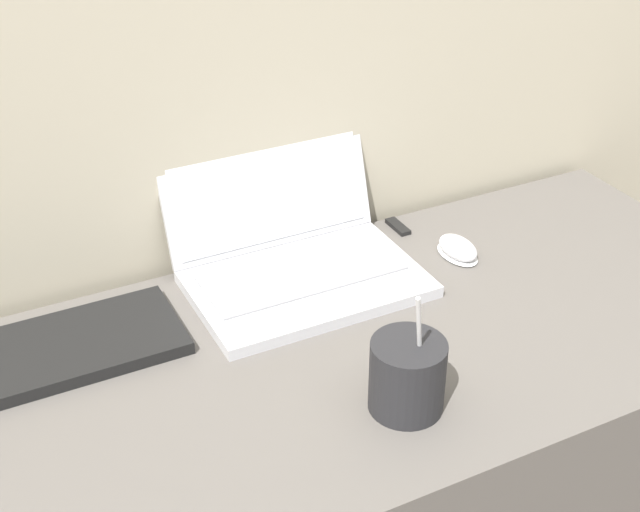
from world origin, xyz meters
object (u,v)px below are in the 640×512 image
object	(u,v)px
laptop	(291,243)
drink_cup	(407,375)
external_keyboard	(28,359)
computer_mouse	(458,249)
usb_stick	(398,227)

from	to	relation	value
laptop	drink_cup	world-z (taller)	laptop
external_keyboard	laptop	bearing A→B (deg)	6.70
computer_mouse	external_keyboard	size ratio (longest dim) A/B	0.21
drink_cup	external_keyboard	xyz separation A→B (m)	(-0.44, 0.32, -0.04)
drink_cup	computer_mouse	distance (m)	0.41
drink_cup	usb_stick	xyz separation A→B (m)	(0.24, 0.42, -0.05)
laptop	computer_mouse	distance (m)	0.29
external_keyboard	computer_mouse	bearing A→B (deg)	-2.28
drink_cup	external_keyboard	bearing A→B (deg)	143.59
computer_mouse	laptop	bearing A→B (deg)	163.78
drink_cup	computer_mouse	world-z (taller)	drink_cup
computer_mouse	external_keyboard	xyz separation A→B (m)	(-0.73, 0.03, -0.00)
computer_mouse	external_keyboard	bearing A→B (deg)	177.72
external_keyboard	usb_stick	distance (m)	0.69
computer_mouse	drink_cup	bearing A→B (deg)	-134.21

